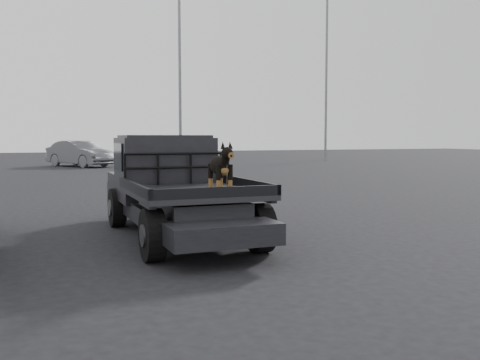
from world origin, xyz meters
name	(u,v)px	position (x,y,z in m)	size (l,w,h in m)	color
ground	(182,267)	(0.00, 0.00, 0.00)	(120.00, 120.00, 0.00)	black
flatbed_ute	(178,211)	(0.53, 2.18, 0.46)	(2.00, 5.40, 0.92)	black
ute_cab	(164,158)	(0.53, 3.13, 1.36)	(1.72, 1.30, 0.88)	black
headache_rack	(175,169)	(0.53, 2.38, 1.20)	(1.80, 0.08, 0.55)	black
dog	(220,169)	(0.70, 0.44, 1.29)	(0.32, 0.60, 0.74)	black
distant_car_a	(80,154)	(1.04, 26.59, 0.78)	(1.65, 4.74, 1.56)	#4F5054
distant_car_b	(156,150)	(7.19, 33.10, 0.78)	(2.19, 5.40, 1.57)	#4F5055
floodlight_mid	(180,56)	(6.90, 25.14, 6.73)	(1.08, 0.28, 12.28)	slate
floodlight_far	(327,49)	(19.29, 28.65, 8.42)	(1.08, 0.28, 15.62)	slate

